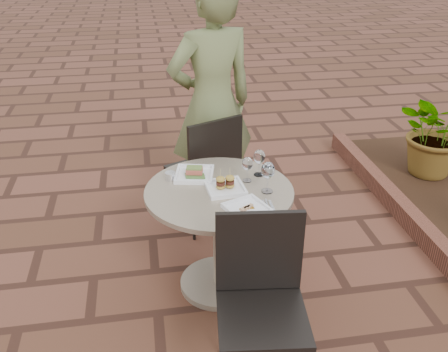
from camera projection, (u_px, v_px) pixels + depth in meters
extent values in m
plane|color=brown|center=(214.00, 265.00, 3.52)|extent=(60.00, 60.00, 0.00)
cylinder|color=gray|center=(220.00, 282.00, 3.33)|extent=(0.52, 0.52, 0.04)
cylinder|color=gray|center=(219.00, 242.00, 3.17)|extent=(0.08, 0.08, 0.70)
cylinder|color=tan|center=(219.00, 192.00, 3.01)|extent=(0.90, 0.90, 0.03)
cube|color=black|center=(202.00, 171.00, 3.83)|extent=(0.58, 0.58, 0.03)
cube|color=black|center=(216.00, 151.00, 3.56)|extent=(0.42, 0.20, 0.46)
cylinder|color=black|center=(211.00, 181.00, 4.17)|extent=(0.02, 0.02, 0.44)
cylinder|color=black|center=(170.00, 193.00, 3.99)|extent=(0.02, 0.02, 0.44)
cylinder|color=black|center=(236.00, 201.00, 3.88)|extent=(0.02, 0.02, 0.44)
cylinder|color=black|center=(194.00, 215.00, 3.70)|extent=(0.02, 0.02, 0.44)
cube|color=black|center=(262.00, 317.00, 2.44)|extent=(0.49, 0.49, 0.03)
cube|color=black|center=(259.00, 251.00, 2.50)|extent=(0.44, 0.08, 0.46)
cylinder|color=black|center=(222.00, 325.00, 2.70)|extent=(0.02, 0.02, 0.44)
cylinder|color=black|center=(291.00, 323.00, 2.72)|extent=(0.02, 0.02, 0.44)
imported|color=#5A6336|center=(212.00, 105.00, 3.72)|extent=(0.78, 0.63, 1.88)
cube|color=white|center=(195.00, 175.00, 3.15)|extent=(0.28, 0.28, 0.01)
cube|color=#C25544|center=(194.00, 171.00, 3.13)|extent=(0.11, 0.09, 0.03)
cube|color=#54692F|center=(194.00, 168.00, 3.12)|extent=(0.11, 0.08, 0.01)
cube|color=white|center=(225.00, 189.00, 3.00)|extent=(0.24, 0.24, 0.01)
cube|color=white|center=(247.00, 210.00, 2.78)|extent=(0.28, 0.28, 0.01)
ellipsoid|color=#D4577C|center=(243.00, 213.00, 2.73)|extent=(0.04, 0.03, 0.02)
cylinder|color=white|center=(267.00, 191.00, 2.98)|extent=(0.07, 0.07, 0.00)
cylinder|color=white|center=(267.00, 184.00, 2.96)|extent=(0.01, 0.01, 0.09)
ellipsoid|color=white|center=(268.00, 170.00, 2.91)|extent=(0.08, 0.08, 0.10)
cylinder|color=white|center=(268.00, 171.00, 2.92)|extent=(0.06, 0.06, 0.05)
cylinder|color=white|center=(247.00, 180.00, 3.10)|extent=(0.06, 0.06, 0.00)
cylinder|color=white|center=(247.00, 175.00, 3.08)|extent=(0.01, 0.01, 0.07)
ellipsoid|color=white|center=(248.00, 164.00, 3.04)|extent=(0.07, 0.07, 0.09)
cylinder|color=white|center=(259.00, 174.00, 3.17)|extent=(0.06, 0.06, 0.00)
cylinder|color=white|center=(259.00, 169.00, 3.15)|extent=(0.01, 0.01, 0.08)
ellipsoid|color=white|center=(259.00, 157.00, 3.11)|extent=(0.07, 0.07, 0.09)
cylinder|color=silver|center=(170.00, 176.00, 3.10)|extent=(0.08, 0.08, 0.05)
cube|color=brown|center=(406.00, 214.00, 3.99)|extent=(0.12, 3.00, 0.15)
imported|color=#33662D|center=(438.00, 131.00, 4.48)|extent=(0.86, 0.78, 0.83)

